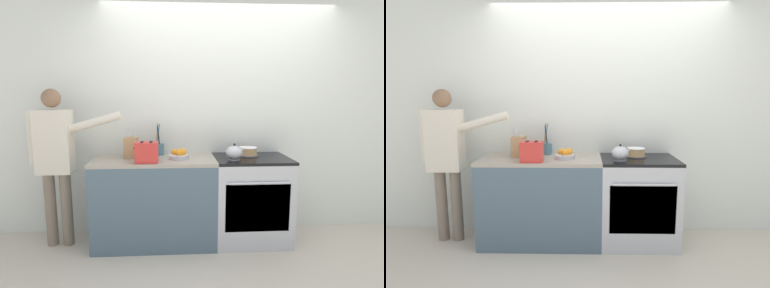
# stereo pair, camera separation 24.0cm
# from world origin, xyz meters

# --- Properties ---
(ground_plane) EXTENTS (16.00, 16.00, 0.00)m
(ground_plane) POSITION_xyz_m (0.00, 0.00, 0.00)
(ground_plane) COLOR beige
(wall_back) EXTENTS (8.00, 0.04, 2.60)m
(wall_back) POSITION_xyz_m (0.00, 0.61, 1.30)
(wall_back) COLOR silver
(wall_back) RESTS_ON ground_plane
(counter_cabinet) EXTENTS (1.24, 0.59, 0.90)m
(counter_cabinet) POSITION_xyz_m (-0.70, 0.29, 0.45)
(counter_cabinet) COLOR #4C6070
(counter_cabinet) RESTS_ON ground_plane
(stove_range) EXTENTS (0.77, 0.62, 0.90)m
(stove_range) POSITION_xyz_m (0.31, 0.29, 0.45)
(stove_range) COLOR #B7BABF
(stove_range) RESTS_ON ground_plane
(layer_cake) EXTENTS (0.23, 0.23, 0.09)m
(layer_cake) POSITION_xyz_m (0.29, 0.38, 0.94)
(layer_cake) COLOR #4C4C51
(layer_cake) RESTS_ON stove_range
(tea_kettle) EXTENTS (0.20, 0.16, 0.16)m
(tea_kettle) POSITION_xyz_m (0.11, 0.19, 0.97)
(tea_kettle) COLOR #B7BABF
(tea_kettle) RESTS_ON stove_range
(knife_block) EXTENTS (0.13, 0.15, 0.31)m
(knife_block) POSITION_xyz_m (-0.94, 0.36, 1.01)
(knife_block) COLOR tan
(knife_block) RESTS_ON counter_cabinet
(utensil_crock) EXTENTS (0.11, 0.11, 0.34)m
(utensil_crock) POSITION_xyz_m (-0.66, 0.49, 0.97)
(utensil_crock) COLOR #477084
(utensil_crock) RESTS_ON counter_cabinet
(fruit_bowl) EXTENTS (0.20, 0.20, 0.10)m
(fruit_bowl) POSITION_xyz_m (-0.45, 0.27, 0.94)
(fruit_bowl) COLOR #B7BABF
(fruit_bowl) RESTS_ON counter_cabinet
(toaster) EXTENTS (0.23, 0.14, 0.20)m
(toaster) POSITION_xyz_m (-0.76, 0.11, 1.00)
(toaster) COLOR red
(toaster) RESTS_ON counter_cabinet
(person_baker) EXTENTS (0.92, 0.20, 1.60)m
(person_baker) POSITION_xyz_m (-1.67, 0.29, 0.95)
(person_baker) COLOR #7A6B5B
(person_baker) RESTS_ON ground_plane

